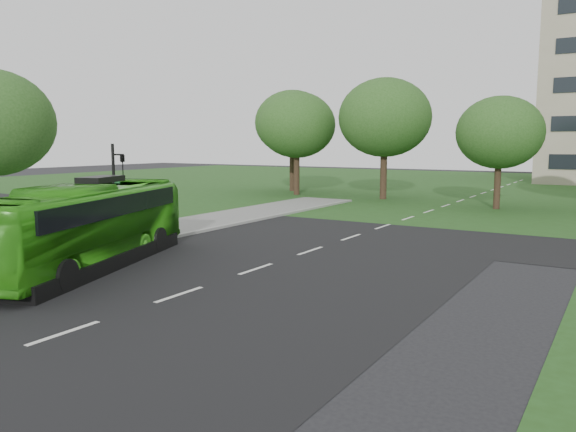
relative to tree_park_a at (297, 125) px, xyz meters
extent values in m
plane|color=black|center=(13.58, -27.82, -6.01)|extent=(160.00, 160.00, 0.00)
cube|color=black|center=(13.58, -7.82, -6.00)|extent=(14.00, 120.00, 0.01)
cube|color=black|center=(13.58, -13.82, -6.00)|extent=(80.00, 12.00, 0.01)
cube|color=silver|center=(13.58, -12.82, -5.99)|extent=(0.15, 90.00, 0.01)
cube|color=#224918|center=(13.58, 17.18, -6.00)|extent=(120.00, 60.00, 0.01)
cube|color=#224918|center=(-6.42, -22.82, -6.00)|extent=(18.00, 60.00, 0.01)
cube|color=black|center=(15.53, 34.18, 6.49)|extent=(0.10, 18.40, 23.00)
cylinder|color=black|center=(0.00, 0.00, -4.33)|extent=(0.51, 0.51, 3.36)
ellipsoid|color=#224B19|center=(0.00, 0.00, 0.01)|extent=(6.67, 6.67, 5.67)
cylinder|color=black|center=(7.91, 0.30, -4.23)|extent=(0.53, 0.53, 3.56)
ellipsoid|color=#224B19|center=(7.91, 0.30, 0.47)|extent=(7.32, 7.32, 6.22)
cylinder|color=black|center=(17.10, -2.07, -4.56)|extent=(0.44, 0.44, 2.89)
ellipsoid|color=#224B19|center=(17.10, -2.07, -0.82)|extent=(5.75, 5.75, 4.89)
cylinder|color=black|center=(-2.25, 3.03, -4.23)|extent=(0.54, 0.54, 3.57)
ellipsoid|color=#224B19|center=(-2.25, 3.03, 0.35)|extent=(6.99, 6.99, 5.94)
imported|color=#349F18|center=(8.08, -28.65, -4.49)|extent=(5.98, 11.12, 3.03)
cylinder|color=black|center=(6.38, -25.82, -3.78)|extent=(0.13, 0.13, 4.47)
cylinder|color=black|center=(6.70, -25.82, -1.99)|extent=(0.63, 0.07, 0.07)
imported|color=black|center=(6.92, -25.82, -2.43)|extent=(0.18, 0.20, 0.89)
cube|color=#195926|center=(6.52, -25.82, -3.15)|extent=(0.45, 0.04, 0.16)
camera|label=1|loc=(24.85, -42.01, -1.50)|focal=35.00mm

